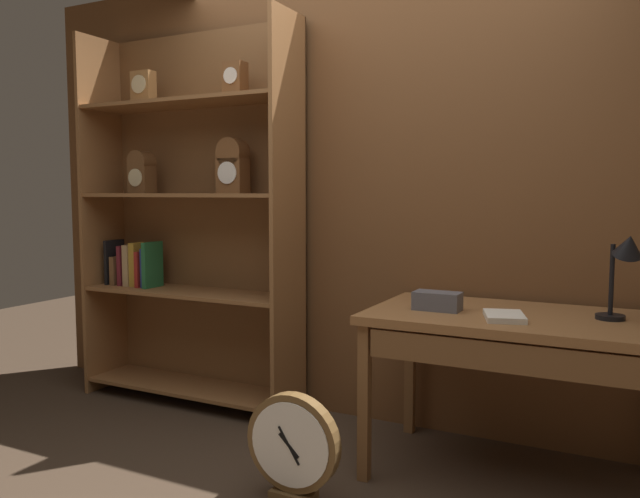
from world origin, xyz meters
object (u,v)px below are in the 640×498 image
at_px(bookshelf, 190,221).
at_px(round_clock_large, 293,446).
at_px(toolbox_small, 437,301).
at_px(workbench, 512,334).
at_px(desk_lamp, 624,261).
at_px(open_repair_manual, 504,316).

distance_m(bookshelf, round_clock_large, 1.72).
bearing_deg(toolbox_small, bookshelf, 170.09).
distance_m(workbench, round_clock_large, 1.08).
height_order(desk_lamp, open_repair_manual, desk_lamp).
bearing_deg(workbench, bookshelf, 172.58).
height_order(workbench, desk_lamp, desk_lamp).
height_order(toolbox_small, round_clock_large, toolbox_small).
distance_m(desk_lamp, round_clock_large, 1.58).
xyz_separation_m(desk_lamp, round_clock_large, (-1.21, -0.66, -0.78)).
distance_m(toolbox_small, open_repair_manual, 0.33).
bearing_deg(workbench, desk_lamp, 7.82).
xyz_separation_m(bookshelf, round_clock_large, (1.20, -0.86, -0.89)).
bearing_deg(workbench, open_repair_manual, -99.61).
distance_m(workbench, toolbox_small, 0.36).
height_order(workbench, toolbox_small, toolbox_small).
xyz_separation_m(desk_lamp, toolbox_small, (-0.77, -0.09, -0.21)).
relative_size(workbench, toolbox_small, 5.96).
bearing_deg(desk_lamp, workbench, -172.18).
relative_size(bookshelf, desk_lamp, 5.87).
bearing_deg(bookshelf, toolbox_small, -9.91).
height_order(workbench, open_repair_manual, open_repair_manual).
height_order(desk_lamp, round_clock_large, desk_lamp).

